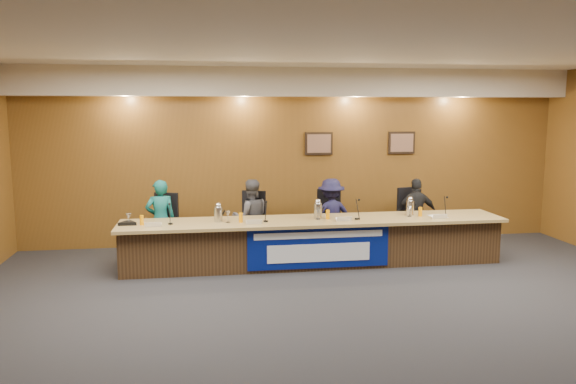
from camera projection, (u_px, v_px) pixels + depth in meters
name	position (u px, v px, depth m)	size (l,w,h in m)	color
floor	(352.00, 319.00, 6.71)	(10.00, 10.00, 0.00)	black
ceiling	(357.00, 44.00, 6.24)	(10.00, 8.00, 0.04)	silver
wall_back	(297.00, 157.00, 10.39)	(10.00, 0.04, 3.20)	brown
soffit	(300.00, 82.00, 9.94)	(10.00, 0.50, 0.50)	beige
dais_body	(314.00, 243.00, 9.01)	(6.00, 0.80, 0.70)	#3A2715
dais_top	(314.00, 221.00, 8.90)	(6.10, 0.95, 0.05)	#997D48
banner	(319.00, 248.00, 8.60)	(2.20, 0.02, 0.65)	#041266
banner_text_upper	(319.00, 235.00, 8.55)	(2.00, 0.01, 0.10)	silver
banner_text_lower	(319.00, 253.00, 8.59)	(1.60, 0.01, 0.28)	silver
wall_photo_left	(319.00, 143.00, 10.38)	(0.52, 0.04, 0.42)	black
wall_photo_right	(402.00, 143.00, 10.62)	(0.52, 0.04, 0.42)	black
panelist_a	(161.00, 220.00, 9.29)	(0.49, 0.32, 1.34)	#115E5A
panelist_b	(251.00, 218.00, 9.51)	(0.64, 0.50, 1.31)	#46464B
panelist_c	(331.00, 216.00, 9.72)	(0.84, 0.48, 1.30)	#161535
panelist_d	(416.00, 214.00, 9.95)	(0.75, 0.31, 1.27)	black
office_chair_a	(161.00, 229.00, 9.41)	(0.48, 0.48, 0.08)	black
office_chair_b	(250.00, 227.00, 9.63)	(0.48, 0.48, 0.08)	black
office_chair_c	(330.00, 224.00, 9.84)	(0.48, 0.48, 0.08)	black
office_chair_d	(414.00, 222.00, 10.07)	(0.48, 0.48, 0.08)	black
nameplate_a	(153.00, 224.00, 8.30)	(0.24, 0.06, 0.09)	white
microphone_a	(170.00, 224.00, 8.51)	(0.07, 0.07, 0.02)	black
juice_glass_a	(142.00, 220.00, 8.44)	(0.06, 0.06, 0.15)	#FF9801
water_glass_a	(129.00, 219.00, 8.43)	(0.08, 0.08, 0.18)	silver
nameplate_b	(254.00, 221.00, 8.50)	(0.24, 0.06, 0.09)	white
microphone_b	(266.00, 221.00, 8.70)	(0.07, 0.07, 0.02)	black
juice_glass_b	(241.00, 218.00, 8.64)	(0.06, 0.06, 0.15)	#FF9801
water_glass_b	(228.00, 217.00, 8.62)	(0.08, 0.08, 0.18)	silver
nameplate_c	(344.00, 218.00, 8.73)	(0.24, 0.06, 0.09)	white
microphone_c	(357.00, 219.00, 8.89)	(0.07, 0.07, 0.02)	black
juice_glass_c	(328.00, 214.00, 8.90)	(0.06, 0.06, 0.15)	#FF9801
water_glass_c	(318.00, 214.00, 8.87)	(0.08, 0.08, 0.18)	silver
nameplate_d	(440.00, 216.00, 8.94)	(0.24, 0.06, 0.09)	white
microphone_d	(444.00, 216.00, 9.15)	(0.07, 0.07, 0.02)	black
juice_glass_d	(420.00, 212.00, 9.13)	(0.06, 0.06, 0.15)	#FF9801
water_glass_d	(409.00, 211.00, 9.10)	(0.08, 0.08, 0.18)	silver
carafe_left	(218.00, 214.00, 8.69)	(0.13, 0.13, 0.23)	silver
carafe_mid	(318.00, 211.00, 8.95)	(0.13, 0.13, 0.25)	silver
carafe_right	(410.00, 208.00, 9.22)	(0.13, 0.13, 0.24)	silver
speakerphone	(128.00, 223.00, 8.48)	(0.32, 0.32, 0.05)	black
paper_stack	(438.00, 216.00, 9.12)	(0.22, 0.30, 0.01)	white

